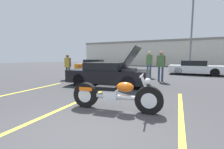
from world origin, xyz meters
TOP-DOWN VIEW (x-y plane):
  - ground_plane at (0.00, 0.00)m, footprint 80.00×80.00m
  - parking_stripe_foreground at (-4.49, 1.72)m, footprint 0.12×5.13m
  - parking_stripe_middle at (-1.45, 1.72)m, footprint 0.12×5.13m
  - parking_stripe_back at (1.58, 1.72)m, footprint 0.12×5.13m
  - far_building at (0.00, 26.35)m, footprint 32.00×4.20m
  - light_pole at (2.70, 16.14)m, footprint 1.21×0.28m
  - motorcycle at (-0.05, 1.57)m, footprint 2.47×0.70m
  - show_car_hood_open at (-1.81, 4.98)m, footprint 4.15×2.25m
  - parked_car_mid_row at (2.78, 12.25)m, footprint 4.17×2.14m
  - parked_car_left_row at (-6.73, 11.96)m, footprint 4.27×2.44m
  - spectator_near_motorcycle at (-5.18, 5.76)m, footprint 0.52×0.21m
  - spectator_by_show_car at (0.55, 7.17)m, footprint 0.52×0.23m
  - spectator_midground at (-0.43, 8.83)m, footprint 0.52×0.24m

SIDE VIEW (x-z plane):
  - ground_plane at x=0.00m, z-range 0.00..0.00m
  - parking_stripe_foreground at x=-4.49m, z-range 0.00..0.01m
  - parking_stripe_middle at x=-1.45m, z-range 0.00..0.01m
  - parking_stripe_back at x=1.58m, z-range 0.00..0.01m
  - motorcycle at x=-0.05m, z-range -0.08..0.91m
  - parked_car_mid_row at x=2.78m, z-range -0.02..1.15m
  - parked_car_left_row at x=-6.73m, z-range -0.03..1.19m
  - show_car_hood_open at x=-1.81m, z-range -0.39..1.56m
  - spectator_near_motorcycle at x=-5.18m, z-range 0.15..1.77m
  - spectator_by_show_car at x=0.55m, z-range 0.18..1.95m
  - spectator_midground at x=-0.43m, z-range 0.19..2.05m
  - far_building at x=0.00m, z-range 0.14..4.54m
  - light_pole at x=2.70m, z-range 0.38..8.47m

